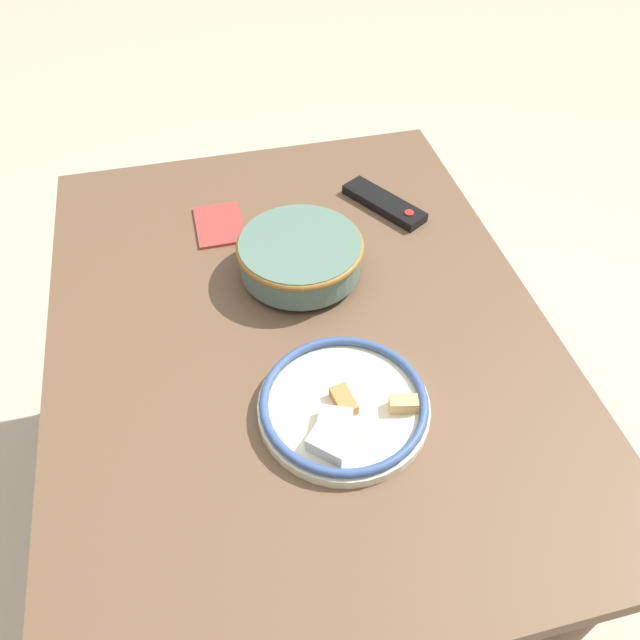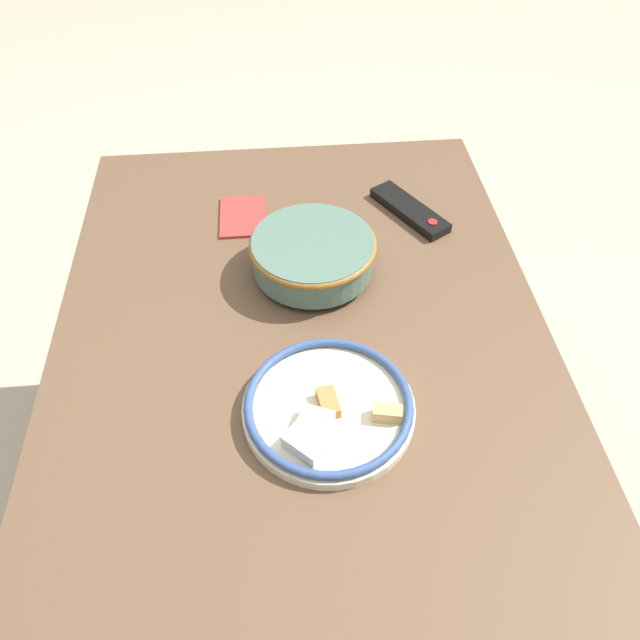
{
  "view_description": "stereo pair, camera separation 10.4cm",
  "coord_description": "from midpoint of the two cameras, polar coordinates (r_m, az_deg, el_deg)",
  "views": [
    {
      "loc": [
        0.73,
        -0.14,
        1.51
      ],
      "look_at": [
        0.04,
        0.03,
        0.74
      ],
      "focal_mm": 35.0,
      "sensor_mm": 36.0,
      "label": 1
    },
    {
      "loc": [
        0.75,
        -0.03,
        1.51
      ],
      "look_at": [
        0.04,
        0.03,
        0.74
      ],
      "focal_mm": 35.0,
      "sensor_mm": 36.0,
      "label": 2
    }
  ],
  "objects": [
    {
      "name": "ground_plane",
      "position": [
        1.68,
        0.65,
        -16.62
      ],
      "size": [
        8.0,
        8.0,
        0.0
      ],
      "primitive_type": "plane",
      "color": "#B7A88E"
    },
    {
      "name": "noodle_bowl",
      "position": [
        1.15,
        1.94,
        5.94
      ],
      "size": [
        0.23,
        0.23,
        0.08
      ],
      "color": "#4C6B5B",
      "rests_on": "dining_table"
    },
    {
      "name": "dining_table",
      "position": [
        1.16,
        0.9,
        -3.17
      ],
      "size": [
        1.13,
        0.86,
        0.7
      ],
      "color": "brown",
      "rests_on": "ground_plane"
    },
    {
      "name": "folded_napkin",
      "position": [
        1.31,
        -4.81,
        9.31
      ],
      "size": [
        0.13,
        0.09,
        0.01
      ],
      "color": "#B2332D",
      "rests_on": "dining_table"
    },
    {
      "name": "food_plate",
      "position": [
        0.96,
        3.9,
        -8.22
      ],
      "size": [
        0.27,
        0.27,
        0.04
      ],
      "color": "beige",
      "rests_on": "dining_table"
    },
    {
      "name": "tv_remote",
      "position": [
        1.34,
        10.46,
        9.76
      ],
      "size": [
        0.19,
        0.15,
        0.02
      ],
      "rotation": [
        0.0,
        0.0,
        5.26
      ],
      "color": "black",
      "rests_on": "dining_table"
    }
  ]
}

